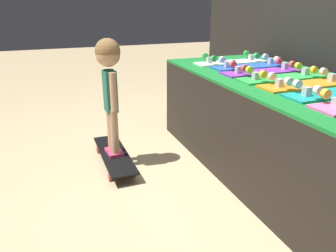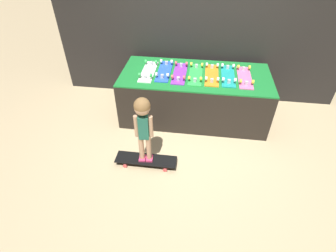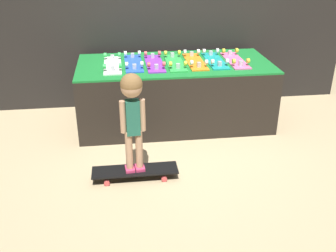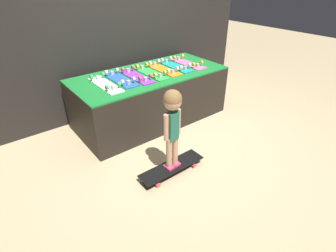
# 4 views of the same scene
# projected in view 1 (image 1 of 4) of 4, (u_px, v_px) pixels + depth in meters

# --- Properties ---
(ground_plane) EXTENTS (16.00, 16.00, 0.00)m
(ground_plane) POSITION_uv_depth(u_px,v_px,m) (208.00, 181.00, 2.43)
(ground_plane) COLOR tan
(display_rack) EXTENTS (2.17, 0.99, 0.73)m
(display_rack) POSITION_uv_depth(u_px,v_px,m) (278.00, 126.00, 2.49)
(display_rack) COLOR black
(display_rack) RESTS_ON ground_plane
(skateboard_white_on_rack) EXTENTS (0.19, 0.66, 0.09)m
(skateboard_white_on_rack) POSITION_uv_depth(u_px,v_px,m) (231.00, 61.00, 2.95)
(skateboard_white_on_rack) COLOR white
(skateboard_white_on_rack) RESTS_ON display_rack
(skateboard_blue_on_rack) EXTENTS (0.19, 0.66, 0.09)m
(skateboard_blue_on_rack) POSITION_uv_depth(u_px,v_px,m) (249.00, 65.00, 2.76)
(skateboard_blue_on_rack) COLOR blue
(skateboard_blue_on_rack) RESTS_ON display_rack
(skateboard_purple_on_rack) EXTENTS (0.19, 0.66, 0.09)m
(skateboard_purple_on_rack) POSITION_uv_depth(u_px,v_px,m) (262.00, 71.00, 2.55)
(skateboard_purple_on_rack) COLOR purple
(skateboard_purple_on_rack) RESTS_ON display_rack
(skateboard_green_on_rack) EXTENTS (0.19, 0.66, 0.09)m
(skateboard_green_on_rack) POSITION_uv_depth(u_px,v_px,m) (281.00, 77.00, 2.35)
(skateboard_green_on_rack) COLOR green
(skateboard_green_on_rack) RESTS_ON display_rack
(skateboard_orange_on_rack) EXTENTS (0.19, 0.66, 0.09)m
(skateboard_orange_on_rack) POSITION_uv_depth(u_px,v_px,m) (306.00, 83.00, 2.15)
(skateboard_orange_on_rack) COLOR orange
(skateboard_orange_on_rack) RESTS_ON display_rack
(skateboard_teal_on_rack) EXTENTS (0.19, 0.66, 0.09)m
(skateboard_teal_on_rack) POSITION_uv_depth(u_px,v_px,m) (335.00, 92.00, 1.96)
(skateboard_teal_on_rack) COLOR teal
(skateboard_teal_on_rack) RESTS_ON display_rack
(skateboard_on_floor) EXTENTS (0.78, 0.21, 0.09)m
(skateboard_on_floor) POSITION_uv_depth(u_px,v_px,m) (114.00, 155.00, 2.67)
(skateboard_on_floor) COLOR black
(skateboard_on_floor) RESTS_ON ground_plane
(child) EXTENTS (0.22, 0.19, 0.91)m
(child) POSITION_uv_depth(u_px,v_px,m) (109.00, 76.00, 2.44)
(child) COLOR #E03D6B
(child) RESTS_ON skateboard_on_floor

